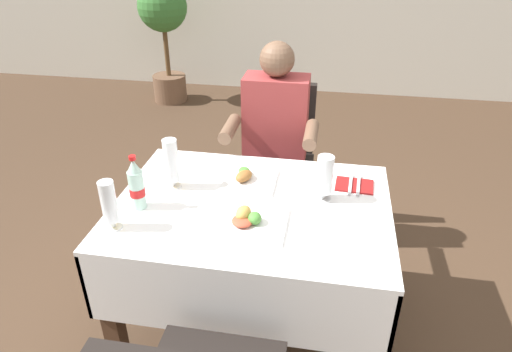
{
  "coord_description": "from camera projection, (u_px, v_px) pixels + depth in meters",
  "views": [
    {
      "loc": [
        0.2,
        -1.47,
        1.82
      ],
      "look_at": [
        -0.1,
        0.24,
        0.83
      ],
      "focal_mm": 31.82,
      "sensor_mm": 36.0,
      "label": 1
    }
  ],
  "objects": [
    {
      "name": "ground_plane",
      "position": [
        267.0,
        351.0,
        2.19
      ],
      "size": [
        11.0,
        11.0,
        0.0
      ],
      "primitive_type": "plane",
      "color": "#473323"
    },
    {
      "name": "main_dining_table",
      "position": [
        252.0,
        235.0,
        2.03
      ],
      "size": [
        1.18,
        0.87,
        0.75
      ],
      "color": "white",
      "rests_on": "ground"
    },
    {
      "name": "chair_far_diner_seat",
      "position": [
        277.0,
        157.0,
        2.75
      ],
      "size": [
        0.44,
        0.5,
        0.97
      ],
      "color": "black",
      "rests_on": "ground"
    },
    {
      "name": "seated_diner_far",
      "position": [
        274.0,
        141.0,
        2.58
      ],
      "size": [
        0.5,
        0.46,
        1.26
      ],
      "color": "#282D42",
      "rests_on": "ground"
    },
    {
      "name": "plate_near_camera",
      "position": [
        251.0,
        221.0,
        1.81
      ],
      "size": [
        0.25,
        0.25,
        0.07
      ],
      "color": "white",
      "rests_on": "main_dining_table"
    },
    {
      "name": "plate_far_diner",
      "position": [
        248.0,
        179.0,
        2.1
      ],
      "size": [
        0.24,
        0.24,
        0.06
      ],
      "color": "white",
      "rests_on": "main_dining_table"
    },
    {
      "name": "beer_glass_left",
      "position": [
        325.0,
        177.0,
        1.93
      ],
      "size": [
        0.07,
        0.07,
        0.21
      ],
      "color": "white",
      "rests_on": "main_dining_table"
    },
    {
      "name": "beer_glass_middle",
      "position": [
        109.0,
        205.0,
        1.74
      ],
      "size": [
        0.07,
        0.07,
        0.21
      ],
      "color": "white",
      "rests_on": "main_dining_table"
    },
    {
      "name": "beer_glass_right",
      "position": [
        171.0,
        164.0,
        2.01
      ],
      "size": [
        0.07,
        0.07,
        0.24
      ],
      "color": "white",
      "rests_on": "main_dining_table"
    },
    {
      "name": "cola_bottle_primary",
      "position": [
        136.0,
        185.0,
        1.87
      ],
      "size": [
        0.06,
        0.06,
        0.24
      ],
      "color": "silver",
      "rests_on": "main_dining_table"
    },
    {
      "name": "napkin_cutlery_set",
      "position": [
        354.0,
        185.0,
        2.07
      ],
      "size": [
        0.18,
        0.19,
        0.01
      ],
      "color": "maroon",
      "rests_on": "main_dining_table"
    },
    {
      "name": "potted_plant_corner",
      "position": [
        164.0,
        26.0,
        4.79
      ],
      "size": [
        0.52,
        0.52,
        1.28
      ],
      "color": "brown",
      "rests_on": "ground"
    }
  ]
}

